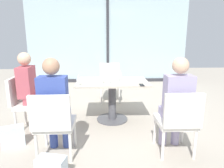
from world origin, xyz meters
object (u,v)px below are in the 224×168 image
object	(u,v)px
wine_glass_0	(120,73)
wine_glass_1	(78,78)
chair_front_right	(178,119)
wine_glass_2	(109,76)
dining_table_main	(112,92)
chair_near_window	(110,80)
person_side_end	(31,88)
coffee_cup	(117,79)
chair_side_end	(25,100)
chair_front_left	(54,121)
person_front_right	(176,101)
handbag_1	(13,136)
cell_phone_on_table	(142,85)
person_front_left	(55,102)
wine_glass_3	(102,76)

from	to	relation	value
wine_glass_0	wine_glass_1	world-z (taller)	same
chair_front_right	wine_glass_2	xyz separation A→B (m)	(-0.82, 0.98, 0.37)
dining_table_main	chair_front_right	size ratio (longest dim) A/B	1.43
chair_near_window	person_side_end	distance (m)	1.98
person_side_end	wine_glass_0	size ratio (longest dim) A/B	6.81
coffee_cup	chair_side_end	bearing A→B (deg)	-169.92
chair_front_left	chair_near_window	world-z (taller)	same
dining_table_main	person_front_right	bearing A→B (deg)	-54.26
chair_front_left	wine_glass_0	bearing A→B (deg)	53.46
dining_table_main	chair_front_left	world-z (taller)	chair_front_left
dining_table_main	chair_front_left	xyz separation A→B (m)	(-0.76, -1.17, -0.03)
handbag_1	person_front_right	bearing A→B (deg)	-29.33
wine_glass_1	wine_glass_0	bearing A→B (deg)	28.49
cell_phone_on_table	handbag_1	bearing A→B (deg)	-166.81
person_side_end	cell_phone_on_table	size ratio (longest dim) A/B	8.75
wine_glass_0	chair_front_left	bearing A→B (deg)	-126.54
wine_glass_1	cell_phone_on_table	world-z (taller)	wine_glass_1
chair_front_left	wine_glass_0	size ratio (longest dim) A/B	4.70
dining_table_main	person_side_end	distance (m)	1.35
person_front_left	wine_glass_2	world-z (taller)	person_front_left
chair_side_end	person_side_end	distance (m)	0.23
chair_front_right	person_front_right	size ratio (longest dim) A/B	0.69
wine_glass_0	wine_glass_1	xyz separation A→B (m)	(-0.69, -0.38, 0.00)
wine_glass_0	wine_glass_3	world-z (taller)	same
chair_near_window	wine_glass_3	xyz separation A→B (m)	(-0.18, -1.39, 0.37)
person_side_end	handbag_1	distance (m)	0.78
person_front_left	cell_phone_on_table	distance (m)	1.42
person_front_right	cell_phone_on_table	bearing A→B (deg)	112.73
wine_glass_0	person_side_end	bearing A→B (deg)	-166.12
wine_glass_0	coffee_cup	world-z (taller)	wine_glass_0
chair_front_left	person_front_left	distance (m)	0.23
wine_glass_0	coffee_cup	size ratio (longest dim) A/B	2.06
person_side_end	chair_front_right	bearing A→B (deg)	-22.64
chair_side_end	wine_glass_3	bearing A→B (deg)	4.16
wine_glass_3	person_front_right	bearing A→B (deg)	-41.93
wine_glass_0	wine_glass_3	bearing A→B (deg)	-140.01
chair_front_left	wine_glass_2	xyz separation A→B (m)	(0.71, 0.98, 0.37)
person_front_left	wine_glass_3	size ratio (longest dim) A/B	6.81
chair_side_end	wine_glass_1	bearing A→B (deg)	-1.14
wine_glass_1	person_front_left	bearing A→B (deg)	-106.13
dining_table_main	person_side_end	world-z (taller)	person_side_end
chair_front_right	person_front_left	bearing A→B (deg)	175.91
wine_glass_0	chair_near_window	bearing A→B (deg)	97.26
wine_glass_2	cell_phone_on_table	bearing A→B (deg)	-15.58
chair_front_left	coffee_cup	world-z (taller)	chair_front_left
chair_side_end	wine_glass_0	size ratio (longest dim) A/B	4.70
person_front_right	wine_glass_3	bearing A→B (deg)	138.07
chair_front_left	chair_front_right	world-z (taller)	same
chair_front_right	handbag_1	size ratio (longest dim) A/B	2.90
chair_front_left	chair_front_right	distance (m)	1.53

